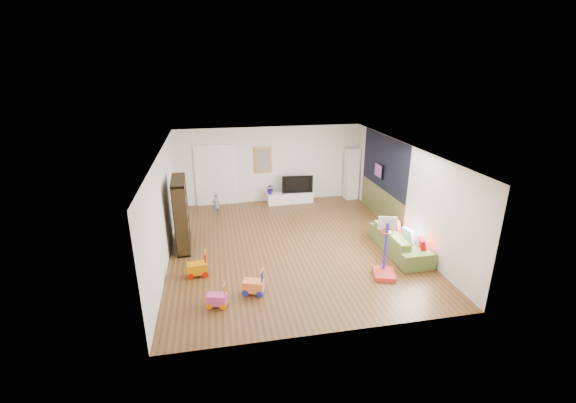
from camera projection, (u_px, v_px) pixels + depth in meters
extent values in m
cube|color=brown|center=(291.00, 245.00, 10.68)|extent=(6.50, 7.50, 0.00)
cube|color=white|center=(291.00, 149.00, 9.76)|extent=(6.50, 7.50, 0.00)
cube|color=silver|center=(270.00, 165.00, 13.68)|extent=(6.50, 0.00, 2.70)
cube|color=white|center=(333.00, 270.00, 6.76)|extent=(6.50, 0.00, 2.70)
cube|color=silver|center=(164.00, 208.00, 9.64)|extent=(0.00, 7.50, 2.70)
cube|color=white|center=(404.00, 192.00, 10.81)|extent=(0.00, 7.50, 2.70)
cube|color=black|center=(384.00, 163.00, 11.93)|extent=(0.01, 3.20, 1.70)
cube|color=brown|center=(381.00, 204.00, 12.39)|extent=(0.01, 3.20, 1.00)
cube|color=white|center=(216.00, 176.00, 13.41)|extent=(1.45, 0.06, 2.10)
cube|color=gold|center=(263.00, 160.00, 13.53)|extent=(0.62, 0.06, 0.92)
cube|color=#7F3F8C|center=(379.00, 171.00, 12.20)|extent=(0.04, 0.56, 0.46)
cube|color=white|center=(290.00, 198.00, 13.85)|extent=(1.66, 0.48, 0.38)
cube|color=white|center=(351.00, 173.00, 14.10)|extent=(0.46, 0.46, 1.89)
cube|color=black|center=(181.00, 214.00, 10.27)|extent=(0.41, 1.34, 1.94)
imported|color=#5A6F30|center=(400.00, 241.00, 10.18)|extent=(0.86, 2.17, 0.63)
cube|color=red|center=(387.00, 249.00, 8.90)|extent=(0.65, 0.72, 1.44)
cube|color=orange|center=(197.00, 264.00, 9.05)|extent=(0.48, 0.31, 0.62)
cube|color=orange|center=(253.00, 282.00, 8.34)|extent=(0.52, 0.41, 0.60)
cube|color=#DF4190|center=(217.00, 295.00, 7.92)|extent=(0.45, 0.34, 0.53)
imported|color=slate|center=(216.00, 205.00, 12.67)|extent=(0.33, 0.29, 0.75)
imported|color=black|center=(297.00, 183.00, 13.76)|extent=(1.11, 0.22, 0.63)
imported|color=#1D0B98|center=(270.00, 189.00, 13.61)|extent=(0.38, 0.35, 0.37)
cube|color=#C10606|center=(423.00, 245.00, 9.55)|extent=(0.20, 0.38, 0.37)
cube|color=white|center=(408.00, 235.00, 10.14)|extent=(0.17, 0.38, 0.37)
cube|color=red|center=(397.00, 225.00, 10.73)|extent=(0.12, 0.38, 0.38)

